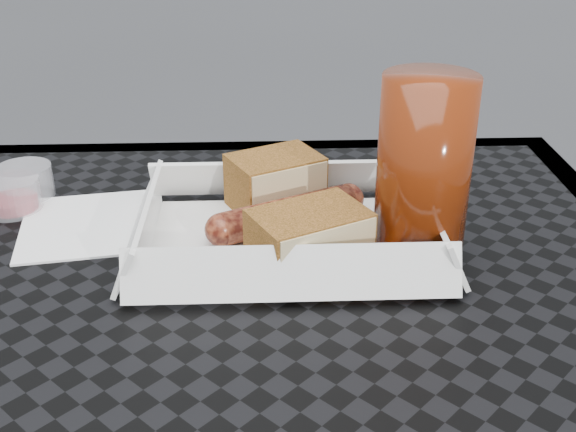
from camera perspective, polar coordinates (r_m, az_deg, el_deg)
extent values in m
cube|color=black|center=(0.47, -12.52, -13.08)|extent=(0.80, 0.80, 0.01)
cube|color=black|center=(0.80, -8.18, 4.47)|extent=(0.80, 0.03, 0.03)
cylinder|color=black|center=(1.00, 14.25, -15.85)|extent=(0.03, 0.03, 0.73)
cube|color=white|center=(0.59, -0.04, -1.99)|extent=(0.22, 0.15, 0.00)
cylinder|color=brown|center=(0.60, -0.03, 0.19)|extent=(0.12, 0.08, 0.03)
sphere|color=brown|center=(0.63, 4.77, 1.36)|extent=(0.03, 0.03, 0.03)
sphere|color=brown|center=(0.58, -5.27, -1.09)|extent=(0.03, 0.03, 0.03)
cube|color=brown|center=(0.63, -1.02, 2.75)|extent=(0.09, 0.08, 0.05)
cube|color=brown|center=(0.55, 1.68, -1.71)|extent=(0.10, 0.09, 0.04)
cylinder|color=#E9560A|center=(0.55, 5.44, -4.15)|extent=(0.02, 0.02, 0.00)
torus|color=white|center=(0.54, 6.36, -4.40)|extent=(0.02, 0.02, 0.00)
cube|color=#B2D17F|center=(0.55, 6.56, -3.99)|extent=(0.02, 0.02, 0.00)
cube|color=white|center=(0.64, -15.14, -0.60)|extent=(0.14, 0.14, 0.00)
cylinder|color=maroon|center=(0.68, -20.98, 1.57)|extent=(0.05, 0.05, 0.03)
cylinder|color=silver|center=(0.71, -20.05, 2.56)|extent=(0.05, 0.05, 0.03)
cylinder|color=#591C07|center=(0.55, 10.65, 3.44)|extent=(0.07, 0.07, 0.15)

